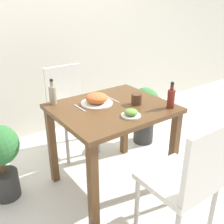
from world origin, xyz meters
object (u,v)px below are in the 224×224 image
at_px(food_plate, 97,99).
at_px(potted_plant_right, 144,111).
at_px(drink_cup, 137,99).
at_px(potted_plant_left, 0,156).
at_px(condiment_bottle, 171,98).
at_px(chair_far, 70,105).
at_px(sauce_bottle, 53,94).
at_px(side_plate, 131,113).
at_px(chair_near, 188,177).

xyz_separation_m(food_plate, potted_plant_right, (0.80, 0.28, -0.40)).
xyz_separation_m(drink_cup, potted_plant_left, (-1.00, 0.45, -0.39)).
bearing_deg(condiment_bottle, chair_far, 108.57).
xyz_separation_m(food_plate, sauce_bottle, (-0.29, 0.21, 0.04)).
height_order(sauce_bottle, potted_plant_left, sauce_bottle).
xyz_separation_m(potted_plant_left, potted_plant_right, (1.54, 0.02, -0.01)).
distance_m(drink_cup, sauce_bottle, 0.67).
height_order(side_plate, potted_plant_left, side_plate).
xyz_separation_m(side_plate, condiment_bottle, (0.36, -0.05, 0.06)).
bearing_deg(sauce_bottle, side_plate, -57.69).
distance_m(chair_far, food_plate, 0.71).
bearing_deg(drink_cup, potted_plant_right, 40.96).
xyz_separation_m(chair_near, chair_far, (-0.04, 1.52, 0.00)).
bearing_deg(potted_plant_left, chair_far, 25.52).
height_order(chair_near, potted_plant_left, chair_near).
bearing_deg(potted_plant_left, food_plate, -18.94).
bearing_deg(chair_near, side_plate, -85.23).
bearing_deg(sauce_bottle, food_plate, -35.84).
xyz_separation_m(sauce_bottle, condiment_bottle, (0.71, -0.61, 0.00)).
height_order(chair_far, drink_cup, chair_far).
bearing_deg(sauce_bottle, chair_near, -69.86).
distance_m(sauce_bottle, condiment_bottle, 0.93).
bearing_deg(side_plate, potted_plant_left, 143.32).
distance_m(condiment_bottle, potted_plant_right, 0.89).
xyz_separation_m(chair_near, potted_plant_right, (0.69, 1.15, -0.12)).
xyz_separation_m(side_plate, potted_plant_right, (0.73, 0.63, -0.38)).
distance_m(drink_cup, potted_plant_left, 1.17).
relative_size(drink_cup, potted_plant_right, 0.13).
relative_size(chair_near, potted_plant_left, 1.38).
relative_size(chair_near, sauce_bottle, 4.23).
bearing_deg(drink_cup, food_plate, 143.22).
bearing_deg(potted_plant_left, drink_cup, -24.06).
relative_size(side_plate, sauce_bottle, 0.68).
relative_size(chair_far, sauce_bottle, 4.23).
bearing_deg(drink_cup, potted_plant_left, 155.94).
xyz_separation_m(chair_far, potted_plant_left, (-0.82, -0.39, -0.11)).
relative_size(chair_near, potted_plant_right, 1.39).
height_order(chair_near, sauce_bottle, sauce_bottle).
bearing_deg(side_plate, chair_near, -85.23).
distance_m(side_plate, condiment_bottle, 0.37).
bearing_deg(side_plate, drink_cup, 39.65).
distance_m(chair_far, drink_cup, 0.90).
bearing_deg(potted_plant_right, chair_far, 152.96).
relative_size(chair_far, potted_plant_right, 1.39).
xyz_separation_m(food_plate, condiment_bottle, (0.42, -0.40, 0.04)).
bearing_deg(food_plate, condiment_bottle, -43.56).
xyz_separation_m(side_plate, drink_cup, (0.19, 0.16, 0.02)).
bearing_deg(chair_far, potted_plant_left, -154.48).
height_order(potted_plant_left, potted_plant_right, potted_plant_left).
relative_size(food_plate, potted_plant_left, 0.40).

